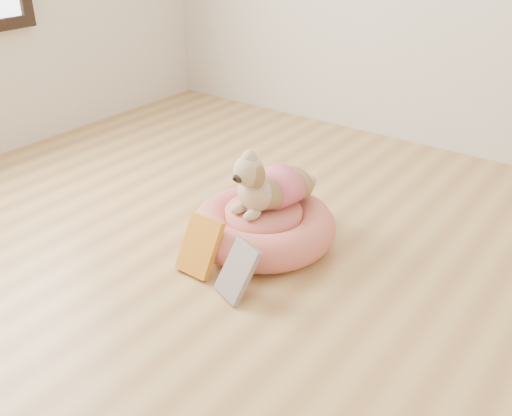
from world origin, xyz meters
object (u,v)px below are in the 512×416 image
Objects in this scene: pet_bed at (263,226)px; dog at (270,175)px; book_yellow at (200,246)px; book_white at (237,271)px.

dog is at bearing 84.91° from pet_bed.
dog is 0.39m from book_yellow.
pet_bed is 2.80× the size of book_white.
pet_bed is 0.31m from book_yellow.
dog is (0.00, 0.03, 0.21)m from pet_bed.
pet_bed is 1.56× the size of dog.
book_white is (0.13, -0.34, 0.02)m from pet_bed.
book_white reaches higher than pet_bed.
book_yellow reaches higher than book_white.
dog reaches higher than book_white.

